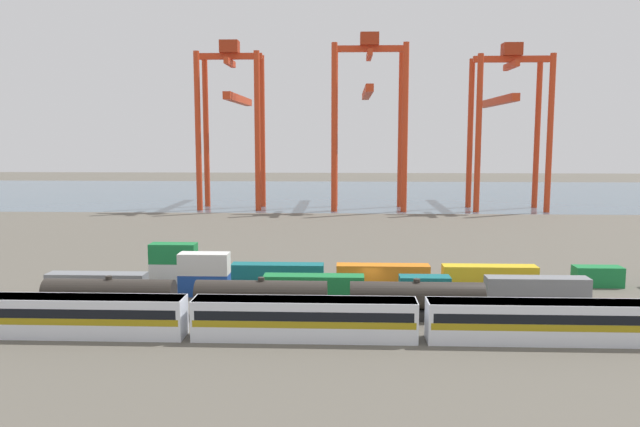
{
  "coord_description": "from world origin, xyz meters",
  "views": [
    {
      "loc": [
        -3.38,
        -76.69,
        19.22
      ],
      "look_at": [
        -7.82,
        31.07,
        5.72
      ],
      "focal_mm": 34.71,
      "sensor_mm": 36.0,
      "label": 1
    }
  ],
  "objects_px": {
    "gantry_crane_west": "(233,110)",
    "gantry_crane_central": "(368,105)",
    "passenger_train": "(305,317)",
    "shipping_container_10": "(489,275)",
    "gantry_crane_east": "(506,111)",
    "shipping_container_6": "(174,272)",
    "freight_tank_row": "(261,298)"
  },
  "relations": [
    {
      "from": "gantry_crane_west",
      "to": "gantry_crane_central",
      "type": "bearing_deg",
      "value": -0.14
    },
    {
      "from": "gantry_crane_west",
      "to": "gantry_crane_central",
      "type": "height_order",
      "value": "gantry_crane_central"
    },
    {
      "from": "passenger_train",
      "to": "shipping_container_10",
      "type": "distance_m",
      "value": 31.82
    },
    {
      "from": "gantry_crane_west",
      "to": "gantry_crane_central",
      "type": "xyz_separation_m",
      "value": [
        36.38,
        -0.09,
        1.28
      ]
    },
    {
      "from": "shipping_container_10",
      "to": "passenger_train",
      "type": "bearing_deg",
      "value": -135.18
    },
    {
      "from": "shipping_container_10",
      "to": "gantry_crane_central",
      "type": "height_order",
      "value": "gantry_crane_central"
    },
    {
      "from": "shipping_container_10",
      "to": "gantry_crane_central",
      "type": "bearing_deg",
      "value": 98.28
    },
    {
      "from": "passenger_train",
      "to": "gantry_crane_central",
      "type": "xyz_separation_m",
      "value": [
        9.85,
        109.79,
        25.41
      ]
    },
    {
      "from": "passenger_train",
      "to": "gantry_crane_east",
      "type": "distance_m",
      "value": 121.94
    },
    {
      "from": "passenger_train",
      "to": "shipping_container_10",
      "type": "relative_size",
      "value": 5.42
    },
    {
      "from": "shipping_container_10",
      "to": "gantry_crane_east",
      "type": "relative_size",
      "value": 0.28
    },
    {
      "from": "shipping_container_6",
      "to": "shipping_container_10",
      "type": "relative_size",
      "value": 0.5
    },
    {
      "from": "passenger_train",
      "to": "gantry_crane_east",
      "type": "bearing_deg",
      "value": 67.27
    },
    {
      "from": "shipping_container_6",
      "to": "gantry_crane_central",
      "type": "bearing_deg",
      "value": 71.83
    },
    {
      "from": "freight_tank_row",
      "to": "shipping_container_6",
      "type": "height_order",
      "value": "freight_tank_row"
    },
    {
      "from": "shipping_container_10",
      "to": "gantry_crane_west",
      "type": "bearing_deg",
      "value": 119.31
    },
    {
      "from": "gantry_crane_west",
      "to": "shipping_container_6",
      "type": "bearing_deg",
      "value": -84.97
    },
    {
      "from": "freight_tank_row",
      "to": "gantry_crane_east",
      "type": "relative_size",
      "value": 1.1
    },
    {
      "from": "gantry_crane_central",
      "to": "gantry_crane_east",
      "type": "distance_m",
      "value": 36.42
    },
    {
      "from": "shipping_container_6",
      "to": "freight_tank_row",
      "type": "bearing_deg",
      "value": -48.21
    },
    {
      "from": "passenger_train",
      "to": "gantry_crane_central",
      "type": "relative_size",
      "value": 1.44
    },
    {
      "from": "passenger_train",
      "to": "freight_tank_row",
      "type": "distance_m",
      "value": 8.67
    },
    {
      "from": "freight_tank_row",
      "to": "shipping_container_6",
      "type": "relative_size",
      "value": 7.77
    },
    {
      "from": "passenger_train",
      "to": "shipping_container_6",
      "type": "relative_size",
      "value": 10.87
    },
    {
      "from": "gantry_crane_west",
      "to": "freight_tank_row",
      "type": "bearing_deg",
      "value": -78.22
    },
    {
      "from": "passenger_train",
      "to": "gantry_crane_west",
      "type": "xyz_separation_m",
      "value": [
        -26.53,
        109.88,
        24.13
      ]
    },
    {
      "from": "gantry_crane_central",
      "to": "gantry_crane_east",
      "type": "relative_size",
      "value": 1.07
    },
    {
      "from": "passenger_train",
      "to": "freight_tank_row",
      "type": "bearing_deg",
      "value": 125.83
    },
    {
      "from": "shipping_container_6",
      "to": "shipping_container_10",
      "type": "height_order",
      "value": "same"
    },
    {
      "from": "shipping_container_6",
      "to": "gantry_crane_west",
      "type": "relative_size",
      "value": 0.14
    },
    {
      "from": "freight_tank_row",
      "to": "gantry_crane_central",
      "type": "xyz_separation_m",
      "value": [
        14.92,
        102.76,
        25.51
      ]
    },
    {
      "from": "gantry_crane_west",
      "to": "shipping_container_10",
      "type": "bearing_deg",
      "value": -60.69
    }
  ]
}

